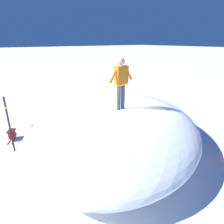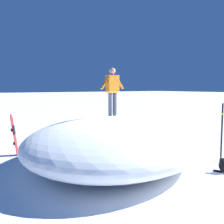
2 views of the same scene
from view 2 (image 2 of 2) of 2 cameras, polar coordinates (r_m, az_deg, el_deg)
ground at (r=9.30m, az=-0.03°, el=-11.13°), size 240.00×240.00×0.00m
snow_mound at (r=9.20m, az=1.08°, el=-6.08°), size 9.59×9.30×1.63m
snowboarder_standing at (r=9.28m, az=0.11°, el=5.16°), size 1.03×0.25×1.69m
snowboard_primary_upright at (r=10.86m, az=-20.52°, el=-4.51°), size 0.34×0.37×1.62m
trail_marker_pole at (r=10.15m, az=22.75°, el=-3.86°), size 0.10×0.10×2.08m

